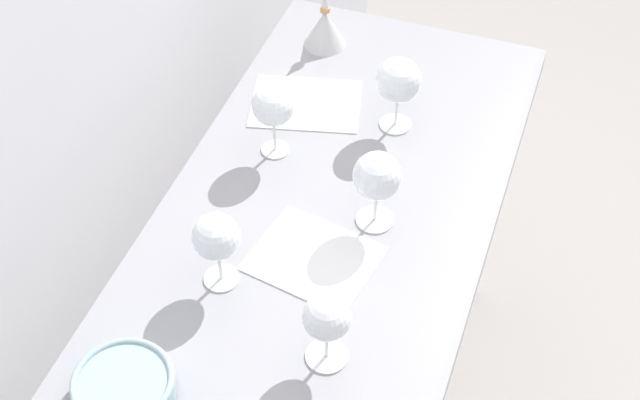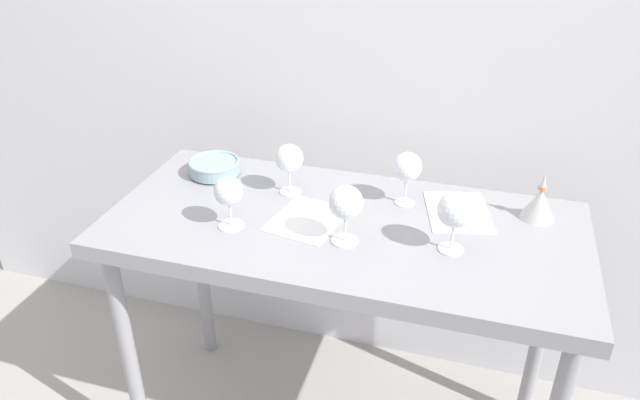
% 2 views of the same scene
% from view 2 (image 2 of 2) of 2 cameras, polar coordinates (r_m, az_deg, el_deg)
% --- Properties ---
extents(back_wall, '(3.80, 0.04, 2.60)m').
position_cam_2_polar(back_wall, '(2.06, 6.03, 14.52)').
color(back_wall, silver).
rests_on(back_wall, ground_plane).
extents(steel_counter, '(1.40, 0.65, 0.90)m').
position_cam_2_polar(steel_counter, '(1.83, 2.16, -4.93)').
color(steel_counter, gray).
rests_on(steel_counter, ground_plane).
extents(wine_glass_near_center, '(0.10, 0.10, 0.17)m').
position_cam_2_polar(wine_glass_near_center, '(1.62, 2.44, -0.38)').
color(wine_glass_near_center, white).
rests_on(wine_glass_near_center, steel_counter).
extents(wine_glass_far_right, '(0.09, 0.09, 0.17)m').
position_cam_2_polar(wine_glass_far_right, '(1.83, 8.24, 3.02)').
color(wine_glass_far_right, white).
rests_on(wine_glass_far_right, steel_counter).
extents(wine_glass_near_left, '(0.08, 0.08, 0.16)m').
position_cam_2_polar(wine_glass_near_left, '(1.71, -8.65, 0.68)').
color(wine_glass_near_left, white).
rests_on(wine_glass_near_left, steel_counter).
extents(wine_glass_near_right, '(0.10, 0.10, 0.18)m').
position_cam_2_polar(wine_glass_near_right, '(1.62, 12.70, -1.03)').
color(wine_glass_near_right, white).
rests_on(wine_glass_near_right, steel_counter).
extents(wine_glass_far_left, '(0.09, 0.09, 0.17)m').
position_cam_2_polar(wine_glass_far_left, '(1.88, -2.93, 3.85)').
color(wine_glass_far_left, white).
rests_on(wine_glass_far_left, steel_counter).
extents(tasting_sheet_upper, '(0.24, 0.28, 0.00)m').
position_cam_2_polar(tasting_sheet_upper, '(1.86, 12.92, -1.09)').
color(tasting_sheet_upper, white).
rests_on(tasting_sheet_upper, steel_counter).
extents(tasting_sheet_lower, '(0.23, 0.26, 0.00)m').
position_cam_2_polar(tasting_sheet_lower, '(1.78, -1.21, -1.85)').
color(tasting_sheet_lower, white).
rests_on(tasting_sheet_lower, steel_counter).
extents(tasting_bowl, '(0.17, 0.17, 0.05)m').
position_cam_2_polar(tasting_bowl, '(2.06, -9.95, 3.14)').
color(tasting_bowl, '#DBCC66').
rests_on(tasting_bowl, steel_counter).
extents(decanter_funnel, '(0.10, 0.10, 0.15)m').
position_cam_2_polar(decanter_funnel, '(1.88, 20.03, -0.31)').
color(decanter_funnel, '#BDBDBD').
rests_on(decanter_funnel, steel_counter).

